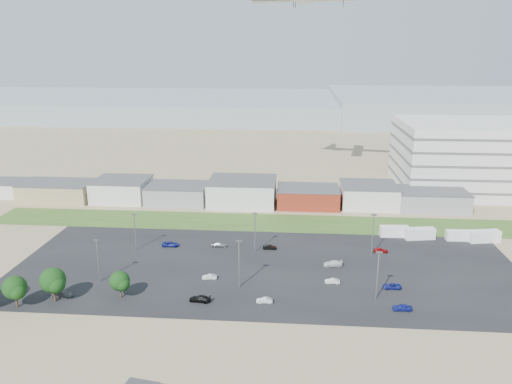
# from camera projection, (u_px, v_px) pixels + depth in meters

# --- Properties ---
(ground) EXTENTS (700.00, 700.00, 0.00)m
(ground) POSITION_uv_depth(u_px,v_px,m) (235.00, 308.00, 100.38)
(ground) COLOR #8D7B5A
(ground) RESTS_ON ground
(parking_lot) EXTENTS (120.00, 50.00, 0.01)m
(parking_lot) POSITION_uv_depth(u_px,v_px,m) (266.00, 267.00, 119.15)
(parking_lot) COLOR black
(parking_lot) RESTS_ON ground
(grass_strip) EXTENTS (160.00, 16.00, 0.02)m
(grass_strip) POSITION_uv_depth(u_px,v_px,m) (256.00, 222.00, 150.19)
(grass_strip) COLOR #345520
(grass_strip) RESTS_ON ground
(hills_backdrop) EXTENTS (700.00, 200.00, 9.00)m
(hills_backdrop) POSITION_uv_depth(u_px,v_px,m) (332.00, 108.00, 397.77)
(hills_backdrop) COLOR gray
(hills_backdrop) RESTS_ON ground
(building_row) EXTENTS (170.00, 20.00, 8.00)m
(building_row) POSITION_uv_depth(u_px,v_px,m) (210.00, 191.00, 168.60)
(building_row) COLOR silver
(building_row) RESTS_ON ground
(parking_garage) EXTENTS (80.00, 40.00, 25.00)m
(parking_garage) POSITION_uv_depth(u_px,v_px,m) (512.00, 157.00, 180.95)
(parking_garage) COLOR silver
(parking_garage) RESTS_ON ground
(box_trailer_a) EXTENTS (8.05, 3.00, 2.96)m
(box_trailer_a) POSITION_uv_depth(u_px,v_px,m) (394.00, 231.00, 138.55)
(box_trailer_a) COLOR silver
(box_trailer_a) RESTS_ON ground
(box_trailer_b) EXTENTS (8.46, 3.95, 3.05)m
(box_trailer_b) POSITION_uv_depth(u_px,v_px,m) (420.00, 234.00, 136.73)
(box_trailer_b) COLOR silver
(box_trailer_b) RESTS_ON ground
(box_trailer_c) EXTENTS (7.33, 2.45, 2.73)m
(box_trailer_c) POSITION_uv_depth(u_px,v_px,m) (460.00, 235.00, 135.82)
(box_trailer_c) COLOR silver
(box_trailer_c) RESTS_ON ground
(box_trailer_d) EXTENTS (8.73, 4.13, 3.14)m
(box_trailer_d) POSITION_uv_depth(u_px,v_px,m) (484.00, 236.00, 134.65)
(box_trailer_d) COLOR silver
(box_trailer_d) RESTS_ON ground
(tree_mid) EXTENTS (5.10, 5.10, 7.65)m
(tree_mid) POSITION_uv_depth(u_px,v_px,m) (15.00, 290.00, 99.88)
(tree_mid) COLOR black
(tree_mid) RESTS_ON ground
(tree_right) EXTENTS (5.58, 5.58, 8.38)m
(tree_right) POSITION_uv_depth(u_px,v_px,m) (53.00, 283.00, 102.06)
(tree_right) COLOR black
(tree_right) RESTS_ON ground
(tree_near) EXTENTS (4.49, 4.49, 6.74)m
(tree_near) POSITION_uv_depth(u_px,v_px,m) (120.00, 283.00, 103.82)
(tree_near) COLOR black
(tree_near) RESTS_ON ground
(lightpole_front_l) EXTENTS (1.18, 0.49, 10.00)m
(lightpole_front_l) POSITION_uv_depth(u_px,v_px,m) (98.00, 261.00, 110.64)
(lightpole_front_l) COLOR slate
(lightpole_front_l) RESTS_ON ground
(lightpole_front_m) EXTENTS (1.28, 0.54, 10.92)m
(lightpole_front_m) POSITION_uv_depth(u_px,v_px,m) (239.00, 264.00, 107.86)
(lightpole_front_m) COLOR slate
(lightpole_front_m) RESTS_ON ground
(lightpole_front_r) EXTENTS (1.25, 0.52, 10.63)m
(lightpole_front_r) POSITION_uv_depth(u_px,v_px,m) (377.00, 276.00, 102.64)
(lightpole_front_r) COLOR slate
(lightpole_front_r) RESTS_ON ground
(lightpole_back_l) EXTENTS (1.14, 0.47, 9.68)m
(lightpole_back_l) POSITION_uv_depth(u_px,v_px,m) (135.00, 232.00, 128.52)
(lightpole_back_l) COLOR slate
(lightpole_back_l) RESTS_ON ground
(lightpole_back_m) EXTENTS (1.22, 0.51, 10.39)m
(lightpole_back_m) POSITION_uv_depth(u_px,v_px,m) (255.00, 233.00, 127.07)
(lightpole_back_m) COLOR slate
(lightpole_back_m) RESTS_ON ground
(lightpole_back_r) EXTENTS (1.28, 0.53, 10.89)m
(lightpole_back_r) POSITION_uv_depth(u_px,v_px,m) (373.00, 235.00, 124.76)
(lightpole_back_r) COLOR slate
(lightpole_back_r) RESTS_ON ground
(parked_car_0) EXTENTS (4.11, 2.10, 1.11)m
(parked_car_0) POSITION_uv_depth(u_px,v_px,m) (392.00, 286.00, 108.56)
(parked_car_0) COLOR navy
(parked_car_0) RESTS_ON ground
(parked_car_1) EXTENTS (3.34, 1.17, 1.10)m
(parked_car_1) POSITION_uv_depth(u_px,v_px,m) (332.00, 281.00, 110.93)
(parked_car_1) COLOR silver
(parked_car_1) RESTS_ON ground
(parked_car_2) EXTENTS (3.90, 1.64, 1.32)m
(parked_car_2) POSITION_uv_depth(u_px,v_px,m) (402.00, 307.00, 99.45)
(parked_car_2) COLOR navy
(parked_car_2) RESTS_ON ground
(parked_car_3) EXTENTS (4.66, 2.35, 1.30)m
(parked_car_3) POSITION_uv_depth(u_px,v_px,m) (200.00, 299.00, 102.91)
(parked_car_3) COLOR black
(parked_car_3) RESTS_ON ground
(parked_car_4) EXTENTS (3.46, 1.54, 1.10)m
(parked_car_4) POSITION_uv_depth(u_px,v_px,m) (209.00, 277.00, 113.01)
(parked_car_4) COLOR silver
(parked_car_4) RESTS_ON ground
(parked_car_6) EXTENTS (4.15, 1.72, 1.20)m
(parked_car_6) POSITION_uv_depth(u_px,v_px,m) (219.00, 245.00, 131.42)
(parked_car_6) COLOR #A5A5AA
(parked_car_6) RESTS_ON ground
(parked_car_8) EXTENTS (3.66, 1.48, 1.25)m
(parked_car_8) POSITION_uv_depth(u_px,v_px,m) (381.00, 250.00, 127.81)
(parked_car_8) COLOR maroon
(parked_car_8) RESTS_ON ground
(parked_car_9) EXTENTS (4.54, 2.24, 1.24)m
(parked_car_9) POSITION_uv_depth(u_px,v_px,m) (170.00, 244.00, 131.75)
(parked_car_9) COLOR navy
(parked_car_9) RESTS_ON ground
(parked_car_10) EXTENTS (4.55, 2.02, 1.30)m
(parked_car_10) POSITION_uv_depth(u_px,v_px,m) (62.00, 294.00, 104.80)
(parked_car_10) COLOR #595B5E
(parked_car_10) RESTS_ON ground
(parked_car_11) EXTENTS (3.57, 1.26, 1.17)m
(parked_car_11) POSITION_uv_depth(u_px,v_px,m) (270.00, 247.00, 129.80)
(parked_car_11) COLOR black
(parked_car_11) RESTS_ON ground
(parked_car_12) EXTENTS (4.66, 2.29, 1.30)m
(parked_car_12) POSITION_uv_depth(u_px,v_px,m) (333.00, 263.00, 119.81)
(parked_car_12) COLOR silver
(parked_car_12) RESTS_ON ground
(parked_car_13) EXTENTS (3.39, 1.34, 1.10)m
(parked_car_13) POSITION_uv_depth(u_px,v_px,m) (264.00, 300.00, 102.45)
(parked_car_13) COLOR silver
(parked_car_13) RESTS_ON ground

